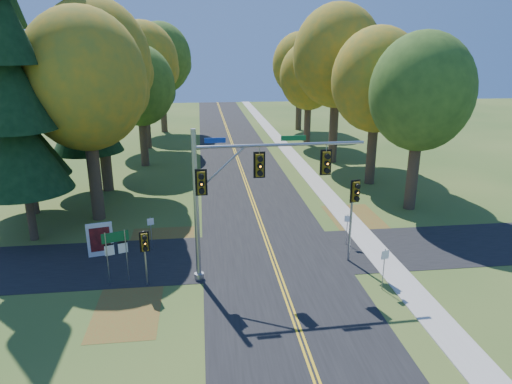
{
  "coord_description": "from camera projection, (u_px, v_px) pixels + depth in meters",
  "views": [
    {
      "loc": [
        -3.83,
        -21.98,
        11.55
      ],
      "look_at": [
        -0.66,
        4.09,
        3.2
      ],
      "focal_mm": 32.0,
      "sensor_mm": 36.0,
      "label": 1
    }
  ],
  "objects": [
    {
      "name": "tree_e_c",
      "position": [
        338.0,
        57.0,
        45.06
      ],
      "size": [
        8.8,
        8.8,
        15.79
      ],
      "color": "#38281C",
      "rests_on": "ground"
    },
    {
      "name": "info_kiosk",
      "position": [
        100.0,
        240.0,
        26.21
      ],
      "size": [
        1.45,
        0.51,
        2.0
      ],
      "rotation": [
        0.0,
        0.0,
        0.22
      ],
      "color": "silver",
      "rests_on": "ground"
    },
    {
      "name": "pine_b",
      "position": [
        19.0,
        100.0,
        30.83
      ],
      "size": [
        5.6,
        5.6,
        17.31
      ],
      "color": "#38281C",
      "rests_on": "ground"
    },
    {
      "name": "leaf_patch_w_far",
      "position": [
        128.0,
        309.0,
        21.03
      ],
      "size": [
        3.0,
        5.0,
        0.0
      ],
      "primitive_type": "cube",
      "color": "brown",
      "rests_on": "ground"
    },
    {
      "name": "ground",
      "position": [
        277.0,
        270.0,
        24.73
      ],
      "size": [
        160.0,
        160.0,
        0.0
      ],
      "primitive_type": "plane",
      "color": "#2D4C1B",
      "rests_on": "ground"
    },
    {
      "name": "east_signal_pole",
      "position": [
        354.0,
        200.0,
        24.58
      ],
      "size": [
        0.56,
        0.65,
        4.84
      ],
      "rotation": [
        0.0,
        0.0,
        0.18
      ],
      "color": "gray",
      "rests_on": "ground"
    },
    {
      "name": "road_main",
      "position": [
        277.0,
        270.0,
        24.73
      ],
      "size": [
        8.0,
        160.0,
        0.02
      ],
      "primitive_type": "cube",
      "color": "black",
      "rests_on": "ground"
    },
    {
      "name": "tree_e_d",
      "position": [
        309.0,
        76.0,
        54.41
      ],
      "size": [
        7.0,
        7.0,
        12.32
      ],
      "color": "#38281C",
      "rests_on": "ground"
    },
    {
      "name": "reg_sign_w",
      "position": [
        151.0,
        227.0,
        26.96
      ],
      "size": [
        0.37,
        0.15,
        2.03
      ],
      "rotation": [
        0.0,
        0.0,
        0.34
      ],
      "color": "gray",
      "rests_on": "ground"
    },
    {
      "name": "tree_w_b",
      "position": [
        97.0,
        63.0,
        35.65
      ],
      "size": [
        8.6,
        8.6,
        15.38
      ],
      "color": "#38281C",
      "rests_on": "ground"
    },
    {
      "name": "pine_a",
      "position": [
        11.0,
        91.0,
        25.96
      ],
      "size": [
        5.6,
        5.6,
        19.48
      ],
      "color": "#38281C",
      "rests_on": "ground"
    },
    {
      "name": "tree_e_e",
      "position": [
        300.0,
        65.0,
        64.39
      ],
      "size": [
        7.8,
        7.8,
        13.74
      ],
      "color": "#38281C",
      "rests_on": "ground"
    },
    {
      "name": "reg_sign_e_south",
      "position": [
        384.0,
        262.0,
        22.36
      ],
      "size": [
        0.41,
        0.13,
        2.19
      ],
      "rotation": [
        0.0,
        0.0,
        0.25
      ],
      "color": "gray",
      "rests_on": "ground"
    },
    {
      "name": "tree_w_c",
      "position": [
        140.0,
        86.0,
        44.38
      ],
      "size": [
        6.8,
        6.8,
        11.91
      ],
      "color": "#38281C",
      "rests_on": "ground"
    },
    {
      "name": "pine_c",
      "position": [
        80.0,
        72.0,
        35.44
      ],
      "size": [
        5.6,
        5.6,
        20.56
      ],
      "color": "#38281C",
      "rests_on": "ground"
    },
    {
      "name": "centerline_right",
      "position": [
        279.0,
        270.0,
        24.74
      ],
      "size": [
        0.1,
        160.0,
        0.01
      ],
      "primitive_type": "cube",
      "color": "gold",
      "rests_on": "road_main"
    },
    {
      "name": "centerline_left",
      "position": [
        275.0,
        270.0,
        24.72
      ],
      "size": [
        0.1,
        160.0,
        0.01
      ],
      "primitive_type": "cube",
      "color": "gold",
      "rests_on": "road_main"
    },
    {
      "name": "tree_e_b",
      "position": [
        377.0,
        81.0,
        38.04
      ],
      "size": [
        7.6,
        7.6,
        13.33
      ],
      "color": "#38281C",
      "rests_on": "ground"
    },
    {
      "name": "road_cross",
      "position": [
        272.0,
        254.0,
        26.62
      ],
      "size": [
        60.0,
        6.0,
        0.02
      ],
      "primitive_type": "cube",
      "color": "black",
      "rests_on": "ground"
    },
    {
      "name": "traffic_mast",
      "position": [
        239.0,
        184.0,
        22.52
      ],
      "size": [
        8.71,
        0.9,
        7.9
      ],
      "rotation": [
        0.0,
        0.0,
        0.03
      ],
      "color": "gray",
      "rests_on": "ground"
    },
    {
      "name": "tree_w_a",
      "position": [
        86.0,
        81.0,
        29.46
      ],
      "size": [
        8.0,
        8.0,
        14.15
      ],
      "color": "#38281C",
      "rests_on": "ground"
    },
    {
      "name": "tree_w_d",
      "position": [
        143.0,
        64.0,
        52.0
      ],
      "size": [
        8.2,
        8.2,
        14.56
      ],
      "color": "#38281C",
      "rests_on": "ground"
    },
    {
      "name": "tree_e_a",
      "position": [
        422.0,
        93.0,
        31.78
      ],
      "size": [
        7.2,
        7.2,
        12.73
      ],
      "color": "#38281C",
      "rests_on": "ground"
    },
    {
      "name": "tree_w_e",
      "position": [
        161.0,
        59.0,
        62.36
      ],
      "size": [
        8.4,
        8.4,
        14.97
      ],
      "color": "#38281C",
      "rests_on": "ground"
    },
    {
      "name": "leaf_patch_w_near",
      "position": [
        161.0,
        246.0,
        27.77
      ],
      "size": [
        4.0,
        6.0,
        0.0
      ],
      "primitive_type": "cube",
      "color": "brown",
      "rests_on": "ground"
    },
    {
      "name": "sidewalk_east",
      "position": [
        387.0,
        264.0,
        25.44
      ],
      "size": [
        1.6,
        160.0,
        0.06
      ],
      "primitive_type": "cube",
      "color": "#9E998E",
      "rests_on": "ground"
    },
    {
      "name": "reg_sign_e_north",
      "position": [
        347.0,
        224.0,
        27.61
      ],
      "size": [
        0.37,
        0.12,
        1.95
      ],
      "rotation": [
        0.0,
        0.0,
        -0.26
      ],
      "color": "gray",
      "rests_on": "ground"
    },
    {
      "name": "route_sign_cluster",
      "position": [
        116.0,
        246.0,
        22.88
      ],
      "size": [
        1.27,
        0.48,
        2.85
      ],
      "rotation": [
        0.0,
        0.0,
        0.34
      ],
      "color": "gray",
      "rests_on": "ground"
    },
    {
      "name": "leaf_patch_e",
      "position": [
        361.0,
        224.0,
        31.19
      ],
      "size": [
        3.5,
        8.0,
        0.0
      ],
      "primitive_type": "cube",
      "color": "brown",
      "rests_on": "ground"
    },
    {
      "name": "ped_signal_pole",
      "position": [
        145.0,
        246.0,
        22.38
      ],
      "size": [
        0.47,
        0.55,
        3.02
      ],
      "rotation": [
        0.0,
        0.0,
        0.23
      ],
      "color": "gray",
      "rests_on": "ground"
    }
  ]
}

